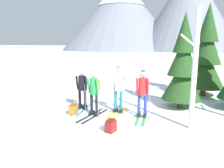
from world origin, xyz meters
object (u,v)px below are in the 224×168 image
(skier_in_white, at_px, (118,86))
(backpack_on_snow_front, at_px, (111,126))
(pine_tree_near, at_px, (183,66))
(skier_in_black, at_px, (82,87))
(pine_tree_far, at_px, (206,55))
(skier_in_green, at_px, (94,90))
(backpack_on_snow_beside, at_px, (73,109))
(skier_in_red, at_px, (142,91))
(birch_tree_slender, at_px, (195,69))

(skier_in_white, height_order, backpack_on_snow_front, skier_in_white)
(pine_tree_near, relative_size, backpack_on_snow_front, 9.94)
(skier_in_white, distance_m, backpack_on_snow_front, 2.01)
(skier_in_black, height_order, pine_tree_near, pine_tree_near)
(pine_tree_far, bearing_deg, skier_in_green, -131.22)
(skier_in_green, xyz_separation_m, skier_in_white, (0.74, 0.57, 0.10))
(backpack_on_snow_beside, bearing_deg, skier_in_red, 12.10)
(backpack_on_snow_front, relative_size, backpack_on_snow_beside, 1.00)
(skier_in_green, height_order, skier_in_red, skier_in_red)
(backpack_on_snow_front, bearing_deg, pine_tree_near, 59.71)
(skier_in_black, distance_m, skier_in_white, 1.49)
(skier_in_black, relative_size, pine_tree_far, 0.38)
(pine_tree_near, relative_size, birch_tree_slender, 1.05)
(pine_tree_near, height_order, pine_tree_far, pine_tree_far)
(backpack_on_snow_front, height_order, backpack_on_snow_beside, same)
(skier_in_black, relative_size, birch_tree_slender, 0.47)
(birch_tree_slender, relative_size, backpack_on_snow_beside, 9.50)
(pine_tree_far, distance_m, backpack_on_snow_front, 6.70)
(skier_in_black, height_order, pine_tree_far, pine_tree_far)
(skier_in_white, distance_m, skier_in_red, 0.98)
(pine_tree_far, xyz_separation_m, backpack_on_snow_beside, (-4.74, -4.71, -1.86))
(skier_in_red, xyz_separation_m, backpack_on_snow_beside, (-2.46, -0.53, -0.75))
(skier_in_green, bearing_deg, backpack_on_snow_front, -48.95)
(pine_tree_near, bearing_deg, pine_tree_far, 68.19)
(skier_in_green, distance_m, skier_in_white, 0.94)
(skier_in_green, distance_m, pine_tree_far, 6.12)
(skier_in_red, height_order, pine_tree_far, pine_tree_far)
(skier_in_red, xyz_separation_m, pine_tree_near, (1.26, 1.65, 0.79))
(skier_in_green, relative_size, skier_in_white, 0.98)
(pine_tree_far, height_order, backpack_on_snow_front, pine_tree_far)
(skier_in_red, relative_size, backpack_on_snow_beside, 4.51)
(skier_in_white, bearing_deg, pine_tree_near, 32.68)
(backpack_on_snow_front, bearing_deg, skier_in_black, 135.94)
(skier_in_white, bearing_deg, birch_tree_slender, -16.03)
(backpack_on_snow_beside, bearing_deg, birch_tree_slender, 0.29)
(backpack_on_snow_beside, bearing_deg, pine_tree_far, 44.88)
(skier_in_black, relative_size, backpack_on_snow_beside, 4.50)
(skier_in_black, xyz_separation_m, backpack_on_snow_front, (1.82, -1.76, -0.72))
(skier_in_red, height_order, backpack_on_snow_front, skier_in_red)
(pine_tree_near, distance_m, pine_tree_far, 2.75)
(skier_in_red, bearing_deg, backpack_on_snow_beside, -167.90)
(pine_tree_far, bearing_deg, skier_in_white, -129.23)
(skier_in_green, bearing_deg, skier_in_white, 37.83)
(skier_in_black, relative_size, pine_tree_near, 0.45)
(skier_in_white, xyz_separation_m, pine_tree_far, (3.23, 3.95, 1.03))
(backpack_on_snow_beside, bearing_deg, skier_in_black, 88.64)
(skier_in_red, bearing_deg, skier_in_black, 175.38)
(skier_in_black, distance_m, skier_in_red, 2.45)
(skier_in_green, distance_m, backpack_on_snow_beside, 1.08)
(skier_in_green, relative_size, pine_tree_far, 0.39)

